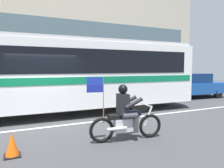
{
  "coord_description": "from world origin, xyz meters",
  "views": [
    {
      "loc": [
        -1.05,
        -8.01,
        2.02
      ],
      "look_at": [
        2.3,
        -0.95,
        1.43
      ],
      "focal_mm": 34.3,
      "sensor_mm": 36.0,
      "label": 1
    }
  ],
  "objects_px": {
    "transit_bus": "(51,71)",
    "traffic_cone": "(12,145)",
    "motorcycle_with_rider": "(126,117)",
    "parked_hatchback_downstreet": "(191,85)",
    "fire_hydrant": "(131,91)"
  },
  "relations": [
    {
      "from": "traffic_cone",
      "to": "motorcycle_with_rider",
      "type": "bearing_deg",
      "value": -2.92
    },
    {
      "from": "parked_hatchback_downstreet",
      "to": "traffic_cone",
      "type": "relative_size",
      "value": 8.82
    },
    {
      "from": "parked_hatchback_downstreet",
      "to": "transit_bus",
      "type": "bearing_deg",
      "value": -171.56
    },
    {
      "from": "parked_hatchback_downstreet",
      "to": "fire_hydrant",
      "type": "xyz_separation_m",
      "value": [
        -3.89,
        1.37,
        -0.33
      ]
    },
    {
      "from": "motorcycle_with_rider",
      "to": "parked_hatchback_downstreet",
      "type": "distance_m",
      "value": 9.74
    },
    {
      "from": "transit_bus",
      "to": "motorcycle_with_rider",
      "type": "bearing_deg",
      "value": -72.29
    },
    {
      "from": "traffic_cone",
      "to": "parked_hatchback_downstreet",
      "type": "bearing_deg",
      "value": 25.98
    },
    {
      "from": "fire_hydrant",
      "to": "traffic_cone",
      "type": "distance_m",
      "value": 9.73
    },
    {
      "from": "transit_bus",
      "to": "fire_hydrant",
      "type": "relative_size",
      "value": 17.48
    },
    {
      "from": "traffic_cone",
      "to": "fire_hydrant",
      "type": "bearing_deg",
      "value": 43.59
    },
    {
      "from": "transit_bus",
      "to": "traffic_cone",
      "type": "distance_m",
      "value": 4.55
    },
    {
      "from": "fire_hydrant",
      "to": "motorcycle_with_rider",
      "type": "bearing_deg",
      "value": -121.25
    },
    {
      "from": "motorcycle_with_rider",
      "to": "parked_hatchback_downstreet",
      "type": "height_order",
      "value": "motorcycle_with_rider"
    },
    {
      "from": "motorcycle_with_rider",
      "to": "transit_bus",
      "type": "bearing_deg",
      "value": 107.71
    },
    {
      "from": "transit_bus",
      "to": "motorcycle_with_rider",
      "type": "height_order",
      "value": "transit_bus"
    }
  ]
}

